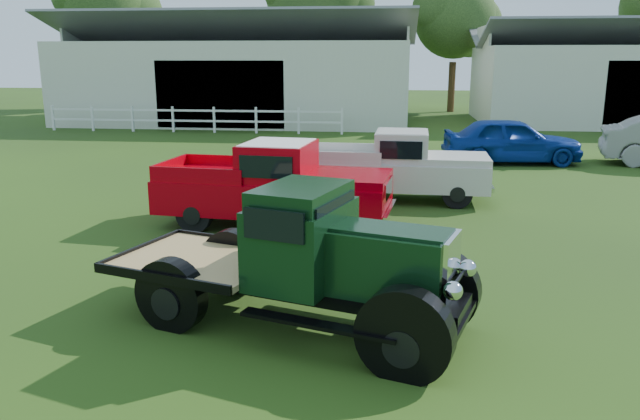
% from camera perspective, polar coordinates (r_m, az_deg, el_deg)
% --- Properties ---
extents(ground, '(120.00, 120.00, 0.00)m').
position_cam_1_polar(ground, '(9.33, -2.10, -8.00)').
color(ground, '#223513').
extents(shed_left, '(18.80, 10.20, 5.60)m').
position_cam_1_polar(shed_left, '(35.56, -7.05, 12.66)').
color(shed_left, '#B0B59C').
rests_on(shed_left, ground).
extents(shed_right, '(16.80, 9.20, 5.20)m').
position_cam_1_polar(shed_right, '(37.75, 26.82, 11.07)').
color(shed_right, '#B0B59C').
rests_on(shed_right, ground).
extents(fence_rail, '(14.20, 0.16, 1.20)m').
position_cam_1_polar(fence_rail, '(30.18, -11.49, 8.11)').
color(fence_rail, white).
rests_on(fence_rail, ground).
extents(tree_a, '(6.30, 6.30, 10.50)m').
position_cam_1_polar(tree_a, '(45.87, -18.95, 15.34)').
color(tree_a, black).
rests_on(tree_a, ground).
extents(tree_b, '(6.90, 6.90, 11.50)m').
position_cam_1_polar(tree_b, '(42.95, -0.48, 16.88)').
color(tree_b, black).
rests_on(tree_b, ground).
extents(tree_c, '(5.40, 5.40, 9.00)m').
position_cam_1_polar(tree_c, '(41.73, 12.14, 14.95)').
color(tree_c, black).
rests_on(tree_c, ground).
extents(vintage_flatbed, '(5.14, 3.24, 1.90)m').
position_cam_1_polar(vintage_flatbed, '(8.09, -2.28, -4.32)').
color(vintage_flatbed, black).
rests_on(vintage_flatbed, ground).
extents(red_pickup, '(5.11, 2.41, 1.80)m').
position_cam_1_polar(red_pickup, '(12.96, -4.24, 2.36)').
color(red_pickup, '#AD000D').
rests_on(red_pickup, ground).
extents(white_pickup, '(4.62, 1.93, 1.68)m').
position_cam_1_polar(white_pickup, '(15.56, 7.10, 4.00)').
color(white_pickup, '#BDB8B0').
rests_on(white_pickup, ground).
extents(misc_car_blue, '(4.60, 2.11, 1.53)m').
position_cam_1_polar(misc_car_blue, '(21.82, 17.10, 6.11)').
color(misc_car_blue, navy).
rests_on(misc_car_blue, ground).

